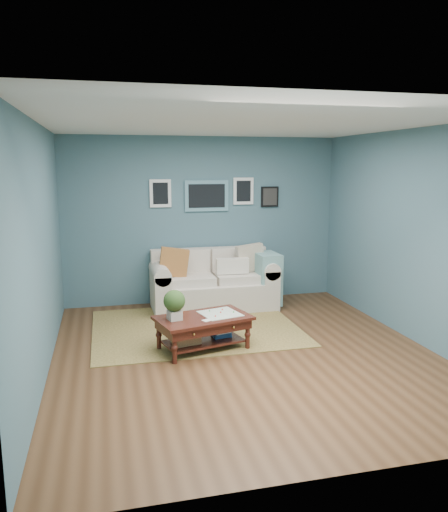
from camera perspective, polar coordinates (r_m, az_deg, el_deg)
name	(u,v)px	position (r m, az deg, el deg)	size (l,w,h in m)	color
room_shell	(244,241)	(5.85, 2.31, 1.69)	(5.00, 5.02, 2.70)	brown
area_rug	(195,327)	(7.05, -3.29, -8.16)	(2.80, 2.24, 0.01)	brown
loveseat	(218,282)	(7.94, -0.66, -2.95)	(1.99, 0.90, 1.02)	beige
coffee_table	(198,323)	(6.14, -2.93, -7.62)	(1.25, 0.91, 0.78)	black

